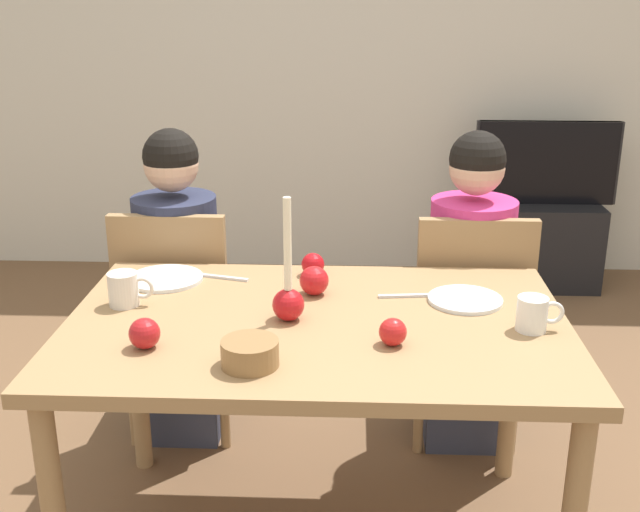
{
  "coord_description": "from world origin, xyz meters",
  "views": [
    {
      "loc": [
        0.1,
        -1.99,
        1.63
      ],
      "look_at": [
        0.0,
        0.2,
        0.87
      ],
      "focal_mm": 43.79,
      "sensor_mm": 36.0,
      "label": 1
    }
  ],
  "objects_px": {
    "chair_left": "(178,310)",
    "tv": "(547,163)",
    "chair_right": "(469,315)",
    "mug_right": "(533,314)",
    "tv_stand": "(539,244)",
    "mug_left": "(125,289)",
    "person_left_child": "(179,292)",
    "apple_by_right_mug": "(393,332)",
    "apple_by_left_plate": "(314,281)",
    "plate_right": "(465,300)",
    "person_right_child": "(468,297)",
    "candle_centerpiece": "(288,296)",
    "apple_far_edge": "(313,264)",
    "bowl_walnuts": "(250,353)",
    "plate_left": "(165,278)",
    "apple_near_candle": "(145,333)",
    "dining_table": "(317,347)"
  },
  "relations": [
    {
      "from": "chair_right",
      "to": "chair_left",
      "type": "bearing_deg",
      "value": 180.0
    },
    {
      "from": "mug_left",
      "to": "apple_by_right_mug",
      "type": "bearing_deg",
      "value": -17.05
    },
    {
      "from": "plate_right",
      "to": "mug_left",
      "type": "xyz_separation_m",
      "value": [
        -0.99,
        -0.07,
        0.04
      ]
    },
    {
      "from": "tv",
      "to": "candle_centerpiece",
      "type": "xyz_separation_m",
      "value": [
        -1.24,
        -2.3,
        0.11
      ]
    },
    {
      "from": "chair_right",
      "to": "plate_left",
      "type": "height_order",
      "value": "chair_right"
    },
    {
      "from": "apple_by_left_plate",
      "to": "plate_right",
      "type": "bearing_deg",
      "value": -4.77
    },
    {
      "from": "mug_left",
      "to": "apple_by_right_mug",
      "type": "relative_size",
      "value": 1.83
    },
    {
      "from": "candle_centerpiece",
      "to": "apple_far_edge",
      "type": "relative_size",
      "value": 4.77
    },
    {
      "from": "plate_right",
      "to": "apple_by_left_plate",
      "type": "bearing_deg",
      "value": 175.23
    },
    {
      "from": "dining_table",
      "to": "chair_right",
      "type": "xyz_separation_m",
      "value": [
        0.52,
        0.61,
        -0.15
      ]
    },
    {
      "from": "person_right_child",
      "to": "apple_near_candle",
      "type": "xyz_separation_m",
      "value": [
        -0.95,
        -0.84,
        0.22
      ]
    },
    {
      "from": "bowl_walnuts",
      "to": "mug_right",
      "type": "bearing_deg",
      "value": 18.12
    },
    {
      "from": "tv",
      "to": "plate_right",
      "type": "distance_m",
      "value": 2.27
    },
    {
      "from": "candle_centerpiece",
      "to": "apple_by_left_plate",
      "type": "distance_m",
      "value": 0.21
    },
    {
      "from": "dining_table",
      "to": "person_right_child",
      "type": "relative_size",
      "value": 1.19
    },
    {
      "from": "chair_left",
      "to": "apple_far_edge",
      "type": "xyz_separation_m",
      "value": [
        0.51,
        -0.25,
        0.28
      ]
    },
    {
      "from": "person_left_child",
      "to": "apple_by_left_plate",
      "type": "height_order",
      "value": "person_left_child"
    },
    {
      "from": "tv",
      "to": "apple_by_left_plate",
      "type": "height_order",
      "value": "tv"
    },
    {
      "from": "apple_near_candle",
      "to": "candle_centerpiece",
      "type": "bearing_deg",
      "value": 28.61
    },
    {
      "from": "person_left_child",
      "to": "plate_right",
      "type": "relative_size",
      "value": 5.34
    },
    {
      "from": "dining_table",
      "to": "person_right_child",
      "type": "distance_m",
      "value": 0.83
    },
    {
      "from": "tv",
      "to": "mug_right",
      "type": "relative_size",
      "value": 6.21
    },
    {
      "from": "candle_centerpiece",
      "to": "apple_by_left_plate",
      "type": "xyz_separation_m",
      "value": [
        0.06,
        0.2,
        -0.03
      ]
    },
    {
      "from": "person_left_child",
      "to": "apple_far_edge",
      "type": "relative_size",
      "value": 15.89
    },
    {
      "from": "plate_left",
      "to": "apple_by_left_plate",
      "type": "height_order",
      "value": "apple_by_left_plate"
    },
    {
      "from": "chair_left",
      "to": "tv",
      "type": "xyz_separation_m",
      "value": [
        1.7,
        1.69,
        0.2
      ]
    },
    {
      "from": "apple_far_edge",
      "to": "tv",
      "type": "bearing_deg",
      "value": 58.47
    },
    {
      "from": "chair_right",
      "to": "mug_right",
      "type": "relative_size",
      "value": 7.08
    },
    {
      "from": "apple_by_left_plate",
      "to": "tv",
      "type": "bearing_deg",
      "value": 60.77
    },
    {
      "from": "person_right_child",
      "to": "mug_right",
      "type": "relative_size",
      "value": 9.22
    },
    {
      "from": "person_left_child",
      "to": "plate_right",
      "type": "distance_m",
      "value": 1.1
    },
    {
      "from": "tv_stand",
      "to": "bowl_walnuts",
      "type": "distance_m",
      "value": 2.95
    },
    {
      "from": "plate_right",
      "to": "person_right_child",
      "type": "bearing_deg",
      "value": 79.89
    },
    {
      "from": "dining_table",
      "to": "chair_left",
      "type": "xyz_separation_m",
      "value": [
        -0.54,
        0.61,
        -0.15
      ]
    },
    {
      "from": "candle_centerpiece",
      "to": "mug_right",
      "type": "relative_size",
      "value": 2.77
    },
    {
      "from": "mug_left",
      "to": "mug_right",
      "type": "relative_size",
      "value": 1.05
    },
    {
      "from": "bowl_walnuts",
      "to": "apple_near_candle",
      "type": "relative_size",
      "value": 1.76
    },
    {
      "from": "person_right_child",
      "to": "tv_stand",
      "type": "bearing_deg",
      "value": 68.76
    },
    {
      "from": "mug_left",
      "to": "apple_by_right_mug",
      "type": "distance_m",
      "value": 0.8
    },
    {
      "from": "tv_stand",
      "to": "mug_left",
      "type": "bearing_deg",
      "value": -127.89
    },
    {
      "from": "person_left_child",
      "to": "apple_by_right_mug",
      "type": "height_order",
      "value": "person_left_child"
    },
    {
      "from": "person_right_child",
      "to": "candle_centerpiece",
      "type": "xyz_separation_m",
      "value": [
        -0.6,
        -0.64,
        0.25
      ]
    },
    {
      "from": "bowl_walnuts",
      "to": "apple_by_left_plate",
      "type": "relative_size",
      "value": 1.62
    },
    {
      "from": "tv",
      "to": "plate_left",
      "type": "height_order",
      "value": "tv"
    },
    {
      "from": "person_left_child",
      "to": "person_right_child",
      "type": "height_order",
      "value": "same"
    },
    {
      "from": "person_right_child",
      "to": "plate_left",
      "type": "relative_size",
      "value": 4.95
    },
    {
      "from": "candle_centerpiece",
      "to": "mug_right",
      "type": "distance_m",
      "value": 0.66
    },
    {
      "from": "plate_left",
      "to": "mug_left",
      "type": "xyz_separation_m",
      "value": [
        -0.07,
        -0.21,
        0.04
      ]
    },
    {
      "from": "chair_left",
      "to": "candle_centerpiece",
      "type": "xyz_separation_m",
      "value": [
        0.46,
        -0.61,
        0.31
      ]
    },
    {
      "from": "person_right_child",
      "to": "plate_right",
      "type": "relative_size",
      "value": 5.34
    }
  ]
}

